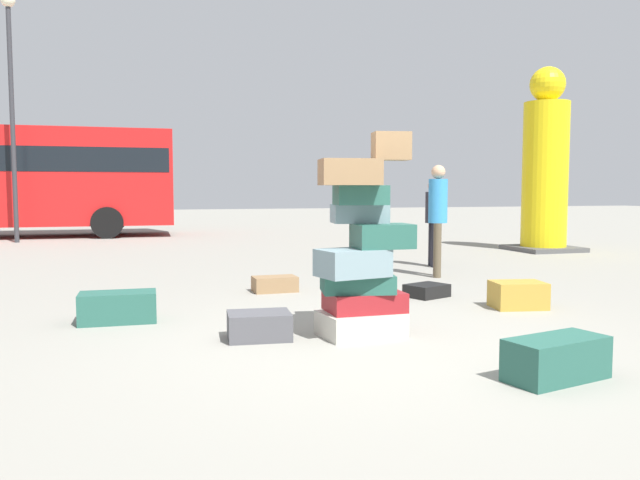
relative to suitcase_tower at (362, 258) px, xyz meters
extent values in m
plane|color=gray|center=(-0.10, -0.28, -0.74)|extent=(80.00, 80.00, 0.00)
cube|color=beige|center=(0.00, 0.03, -0.63)|extent=(0.80, 0.59, 0.23)
cube|color=maroon|center=(0.05, 0.06, -0.42)|extent=(0.72, 0.50, 0.19)
cube|color=#26594C|center=(-0.02, 0.06, -0.24)|extent=(0.75, 0.58, 0.17)
cube|color=gray|center=(-0.12, -0.08, -0.03)|extent=(0.68, 0.53, 0.25)
cube|color=#26594C|center=(0.18, -0.06, 0.21)|extent=(0.55, 0.38, 0.23)
cube|color=gray|center=(0.04, 0.19, 0.41)|extent=(0.57, 0.44, 0.18)
cube|color=#26594C|center=(-0.03, -0.04, 0.59)|extent=(0.51, 0.38, 0.18)
cube|color=olive|center=(-0.18, -0.14, 0.80)|extent=(0.58, 0.44, 0.23)
cube|color=olive|center=(0.27, -0.04, 1.05)|extent=(0.38, 0.29, 0.26)
cube|color=olive|center=(-0.19, 2.81, -0.64)|extent=(0.59, 0.37, 0.21)
cube|color=#B28C33|center=(2.27, 0.80, -0.59)|extent=(0.67, 0.54, 0.31)
cube|color=#26594C|center=(0.87, -1.70, -0.59)|extent=(0.84, 0.52, 0.31)
cube|color=black|center=(1.59, 1.82, -0.66)|extent=(0.62, 0.56, 0.16)
cube|color=#4C4C51|center=(-0.95, 0.18, -0.62)|extent=(0.62, 0.48, 0.25)
cube|color=#26594C|center=(-2.22, 1.35, -0.58)|extent=(0.79, 0.44, 0.32)
cylinder|color=black|center=(3.20, 4.83, -0.35)|extent=(0.12, 0.12, 0.79)
cylinder|color=black|center=(3.15, 4.61, -0.35)|extent=(0.12, 0.12, 0.79)
cylinder|color=#26262D|center=(3.18, 4.72, 0.33)|extent=(0.30, 0.30, 0.56)
sphere|color=tan|center=(3.18, 4.72, 0.72)|extent=(0.22, 0.22, 0.22)
cylinder|color=brown|center=(2.67, 3.60, -0.31)|extent=(0.12, 0.12, 0.86)
cylinder|color=brown|center=(2.57, 3.40, -0.31)|extent=(0.12, 0.12, 0.86)
cylinder|color=#338CCC|center=(2.62, 3.50, 0.47)|extent=(0.30, 0.30, 0.69)
sphere|color=tan|center=(2.62, 3.50, 0.92)|extent=(0.22, 0.22, 0.22)
cylinder|color=yellow|center=(6.97, 6.69, 0.93)|extent=(1.00, 1.00, 3.35)
sphere|color=yellow|center=(6.97, 6.69, 3.00)|extent=(0.78, 0.78, 0.78)
cube|color=#4C4C4C|center=(6.97, 6.69, -0.69)|extent=(1.41, 1.41, 0.10)
cylinder|color=black|center=(-2.57, 15.90, -0.29)|extent=(0.91, 0.28, 0.90)
cylinder|color=black|center=(-2.64, 13.41, -0.29)|extent=(0.91, 0.28, 0.90)
cylinder|color=#333338|center=(-4.88, 12.65, 2.31)|extent=(0.12, 0.12, 6.11)
sphere|color=#F2F2CC|center=(-4.88, 12.65, 5.48)|extent=(0.36, 0.36, 0.36)
camera|label=1|loc=(-2.11, -5.51, 0.64)|focal=35.41mm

